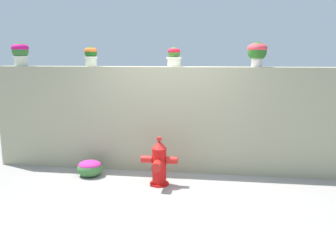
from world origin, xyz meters
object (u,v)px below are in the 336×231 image
at_px(potted_plant_2, 174,56).
at_px(potted_plant_3, 257,52).
at_px(potted_plant_1, 91,55).
at_px(flower_bush_left, 90,167).
at_px(potted_plant_0, 20,52).
at_px(fire_hydrant, 159,163).

xyz_separation_m(potted_plant_2, potted_plant_3, (1.41, 0.01, 0.08)).
height_order(potted_plant_1, flower_bush_left, potted_plant_1).
bearing_deg(potted_plant_1, potted_plant_3, 0.45).
bearing_deg(potted_plant_2, potted_plant_3, 0.26).
xyz_separation_m(potted_plant_0, flower_bush_left, (1.47, -0.56, -1.97)).
xyz_separation_m(potted_plant_3, flower_bush_left, (-2.79, -0.58, -1.97)).
height_order(fire_hydrant, flower_bush_left, fire_hydrant).
distance_m(potted_plant_1, flower_bush_left, 2.00).
height_order(potted_plant_0, flower_bush_left, potted_plant_0).
bearing_deg(flower_bush_left, potted_plant_1, 101.20).
distance_m(potted_plant_2, potted_plant_3, 1.41).
distance_m(fire_hydrant, flower_bush_left, 1.29).
distance_m(potted_plant_2, flower_bush_left, 2.41).
bearing_deg(potted_plant_1, fire_hydrant, -30.74).
relative_size(potted_plant_1, flower_bush_left, 0.79).
xyz_separation_m(potted_plant_0, potted_plant_1, (1.36, -0.01, -0.05)).
xyz_separation_m(potted_plant_0, fire_hydrant, (2.72, -0.82, -1.76)).
distance_m(potted_plant_3, flower_bush_left, 3.47).
distance_m(potted_plant_1, potted_plant_3, 2.90).
bearing_deg(potted_plant_1, potted_plant_2, 0.63).
distance_m(potted_plant_1, potted_plant_2, 1.50).
height_order(potted_plant_0, potted_plant_1, potted_plant_0).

